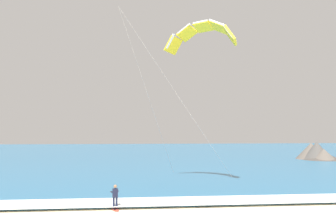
# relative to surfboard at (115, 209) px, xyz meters

# --- Properties ---
(sea) EXTENTS (200.00, 120.00, 0.20)m
(sea) POSITION_rel_surfboard_xyz_m (0.47, 60.40, 0.07)
(sea) COLOR teal
(sea) RESTS_ON ground
(surf_foam) EXTENTS (200.00, 3.20, 0.04)m
(surf_foam) POSITION_rel_surfboard_xyz_m (0.47, 1.40, 0.19)
(surf_foam) COLOR white
(surf_foam) RESTS_ON sea
(surfboard) EXTENTS (0.79, 1.47, 0.09)m
(surfboard) POSITION_rel_surfboard_xyz_m (0.00, 0.00, 0.00)
(surfboard) COLOR #E04C38
(surfboard) RESTS_ON ground
(kitesurfer) EXTENTS (0.61, 0.61, 1.69)m
(kitesurfer) POSITION_rel_surfboard_xyz_m (-0.00, 0.02, 0.91)
(kitesurfer) COLOR #191E38
(kitesurfer) RESTS_ON ground
(kite_primary) EXTENTS (10.82, 11.49, 15.03)m
(kite_primary) POSITION_rel_surfboard_xyz_m (7.90, 9.16, 14.99)
(kite_primary) COLOR yellow
(headland_right) EXTENTS (8.20, 8.91, 3.48)m
(headland_right) POSITION_rel_surfboard_xyz_m (34.91, 36.50, 1.32)
(headland_right) COLOR #665B51
(headland_right) RESTS_ON ground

